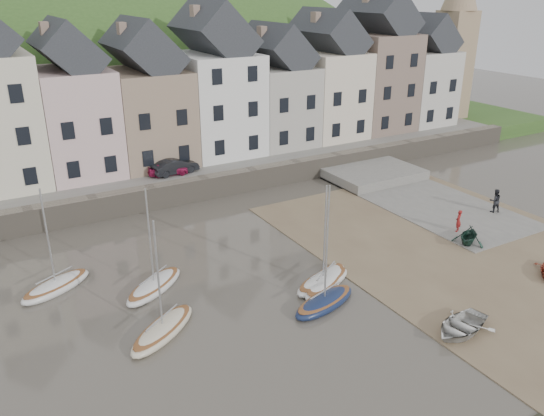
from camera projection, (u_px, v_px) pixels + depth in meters
ground at (325, 292)px, 30.56m from camera, size 160.00×160.00×0.00m
quay_land at (145, 146)px, 55.93m from camera, size 90.00×30.00×1.50m
quay_street at (187, 168)px, 46.41m from camera, size 70.00×7.00×0.10m
seawall at (204, 188)px, 43.85m from camera, size 70.00×1.20×1.80m
beach at (463, 248)px, 35.66m from camera, size 18.00×26.00×0.06m
slipway at (420, 199)px, 43.91m from camera, size 8.00×18.00×0.12m
hillside at (67, 226)px, 83.12m from camera, size 134.40×84.00×84.00m
townhouse_terrace at (187, 92)px, 47.86m from camera, size 61.05×8.00×13.93m
church_spire at (456, 33)px, 61.68m from camera, size 4.00×4.00×18.00m
sailboat_0 at (56, 286)px, 30.70m from camera, size 4.61×3.39×6.32m
sailboat_1 at (154, 286)px, 30.70m from camera, size 4.66×3.92×6.32m
sailboat_2 at (163, 329)px, 26.79m from camera, size 4.76×4.01×6.32m
sailboat_3 at (326, 281)px, 31.17m from camera, size 4.81×3.78×6.32m
sailboat_4 at (323, 281)px, 31.18m from camera, size 4.52×2.69×6.32m
sailboat_5 at (324, 302)px, 29.15m from camera, size 4.66×2.65×6.32m
rowboat_white at (461, 326)px, 26.79m from camera, size 3.93×3.15×0.72m
rowboat_green at (469, 235)px, 35.94m from camera, size 3.12×2.99×1.28m
person_red at (458, 221)px, 37.64m from camera, size 0.68×0.60×1.56m
person_dark at (495, 201)px, 40.87m from camera, size 1.07×0.97×1.80m
car_left at (168, 168)px, 44.44m from camera, size 3.45×1.89×1.11m
car_right at (175, 166)px, 44.71m from camera, size 4.00×1.80×1.27m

